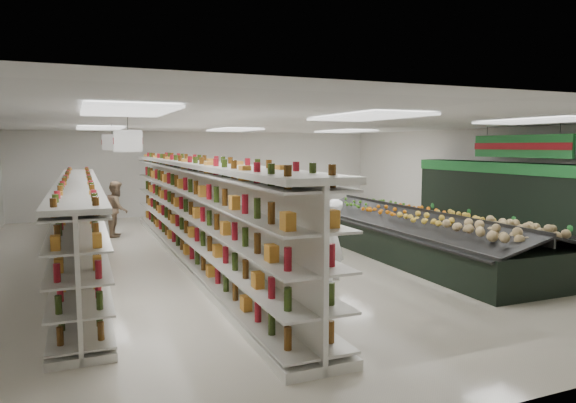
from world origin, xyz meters
name	(u,v)px	position (x,y,z in m)	size (l,w,h in m)	color
floor	(281,252)	(0.00, 0.00, 0.00)	(16.00, 16.00, 0.00)	beige
ceiling	(281,124)	(0.00, 0.00, 3.20)	(14.00, 16.00, 0.02)	white
wall_back	(205,173)	(0.00, 8.00, 1.60)	(14.00, 0.02, 3.20)	silver
wall_front	(566,248)	(0.00, -8.00, 1.60)	(14.00, 0.02, 3.20)	silver
wall_right	(497,181)	(7.00, 0.00, 1.60)	(0.02, 16.00, 3.20)	silver
produce_wall_case	(525,199)	(6.53, -1.50, 1.24)	(0.93, 8.00, 2.20)	black
aisle_sign_near	(128,141)	(-3.80, -2.00, 2.75)	(0.52, 0.06, 0.75)	white
aisle_sign_far	(112,142)	(-3.80, 2.00, 2.75)	(0.52, 0.06, 0.75)	white
hortifruti_banner	(520,146)	(6.25, -1.50, 2.65)	(0.12, 3.20, 0.95)	#207B32
gondola_left	(80,228)	(-4.67, 0.21, 0.88)	(0.98, 11.09, 1.92)	silver
gondola_center	(196,215)	(-2.15, -0.05, 1.06)	(1.00, 13.32, 2.31)	silver
produce_island	(421,234)	(3.01, -1.65, 0.52)	(2.92, 7.74, 1.15)	black
soda_endcap	(227,197)	(0.30, 5.90, 0.85)	(1.52, 1.16, 1.76)	#A01219
shopper_main	(333,241)	(-0.11, -2.97, 0.82)	(0.59, 0.39, 1.63)	silver
shopper_background	(117,209)	(-3.60, 4.00, 0.82)	(0.80, 0.49, 1.64)	tan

